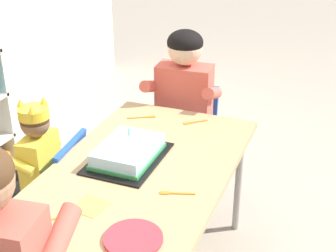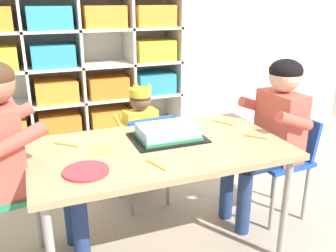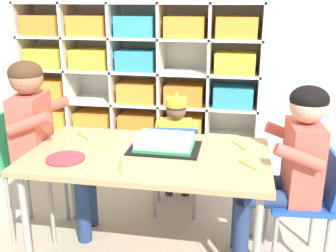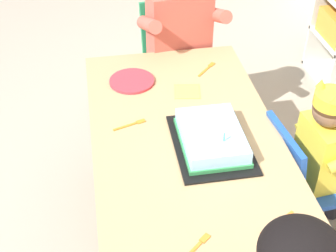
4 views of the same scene
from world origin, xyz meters
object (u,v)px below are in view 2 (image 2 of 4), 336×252
(classroom_chair_guest_side, at_px, (283,155))
(fork_near_child_seat, at_px, (254,137))
(paper_plate_stack, at_px, (86,171))
(adult_helper_seated, at_px, (18,146))
(fork_at_table_front_edge, at_px, (224,123))
(guest_at_table_side, at_px, (273,125))
(fork_near_cake_tray, at_px, (155,164))
(classroom_chair_blue, at_px, (145,153))
(activity_table, at_px, (160,155))
(birthday_cake_on_tray, at_px, (168,133))
(child_with_crown, at_px, (138,128))
(fork_scattered_mid_table, at_px, (64,144))

(classroom_chair_guest_side, relative_size, fork_near_child_seat, 6.17)
(paper_plate_stack, bearing_deg, classroom_chair_guest_side, 11.47)
(adult_helper_seated, xyz_separation_m, fork_at_table_front_edge, (1.15, 0.07, -0.05))
(guest_at_table_side, height_order, fork_near_cake_tray, guest_at_table_side)
(classroom_chair_blue, height_order, fork_at_table_front_edge, classroom_chair_blue)
(activity_table, bearing_deg, guest_at_table_side, 6.34)
(activity_table, relative_size, birthday_cake_on_tray, 3.33)
(classroom_chair_blue, relative_size, birthday_cake_on_tray, 1.70)
(activity_table, height_order, classroom_chair_guest_side, classroom_chair_guest_side)
(child_with_crown, relative_size, fork_at_table_front_edge, 6.38)
(classroom_chair_guest_side, xyz_separation_m, fork_near_cake_tray, (-0.96, -0.29, 0.23))
(activity_table, relative_size, adult_helper_seated, 1.18)
(classroom_chair_blue, relative_size, fork_scattered_mid_table, 5.88)
(guest_at_table_side, bearing_deg, classroom_chair_blue, -124.03)
(guest_at_table_side, height_order, birthday_cake_on_tray, guest_at_table_side)
(paper_plate_stack, height_order, fork_scattered_mid_table, paper_plate_stack)
(birthday_cake_on_tray, relative_size, paper_plate_stack, 1.94)
(guest_at_table_side, distance_m, fork_near_child_seat, 0.28)
(fork_scattered_mid_table, bearing_deg, paper_plate_stack, -38.66)
(fork_at_table_front_edge, bearing_deg, paper_plate_stack, 81.63)
(classroom_chair_guest_side, relative_size, fork_at_table_front_edge, 4.93)
(fork_at_table_front_edge, height_order, fork_near_child_seat, same)
(child_with_crown, relative_size, guest_at_table_side, 0.83)
(adult_helper_seated, relative_size, guest_at_table_side, 1.08)
(activity_table, bearing_deg, paper_plate_stack, -157.60)
(guest_at_table_side, bearing_deg, child_with_crown, -130.00)
(fork_at_table_front_edge, bearing_deg, classroom_chair_blue, 25.14)
(fork_at_table_front_edge, xyz_separation_m, fork_near_child_seat, (0.04, -0.26, 0.00))
(birthday_cake_on_tray, bearing_deg, classroom_chair_guest_side, 0.70)
(fork_at_table_front_edge, bearing_deg, fork_scattered_mid_table, 59.63)
(classroom_chair_blue, xyz_separation_m, fork_scattered_mid_table, (-0.52, -0.28, 0.24))
(activity_table, relative_size, classroom_chair_blue, 1.96)
(guest_at_table_side, relative_size, paper_plate_stack, 5.10)
(guest_at_table_side, distance_m, paper_plate_stack, 1.17)
(guest_at_table_side, bearing_deg, activity_table, -87.81)
(activity_table, bearing_deg, fork_at_table_front_edge, 21.69)
(fork_at_table_front_edge, bearing_deg, classroom_chair_guest_side, -135.18)
(fork_near_child_seat, height_order, fork_near_cake_tray, same)
(activity_table, height_order, paper_plate_stack, paper_plate_stack)
(fork_at_table_front_edge, relative_size, fork_near_child_seat, 1.25)
(fork_near_child_seat, bearing_deg, fork_at_table_front_edge, 147.95)
(guest_at_table_side, bearing_deg, fork_at_table_front_edge, -116.09)
(birthday_cake_on_tray, height_order, fork_at_table_front_edge, birthday_cake_on_tray)
(child_with_crown, relative_size, paper_plate_stack, 4.22)
(classroom_chair_blue, relative_size, guest_at_table_side, 0.65)
(birthday_cake_on_tray, distance_m, paper_plate_stack, 0.53)
(adult_helper_seated, relative_size, fork_near_cake_tray, 8.16)
(activity_table, xyz_separation_m, fork_at_table_front_edge, (0.48, 0.19, 0.05))
(paper_plate_stack, bearing_deg, adult_helper_seated, 133.45)
(guest_at_table_side, height_order, fork_at_table_front_edge, guest_at_table_side)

